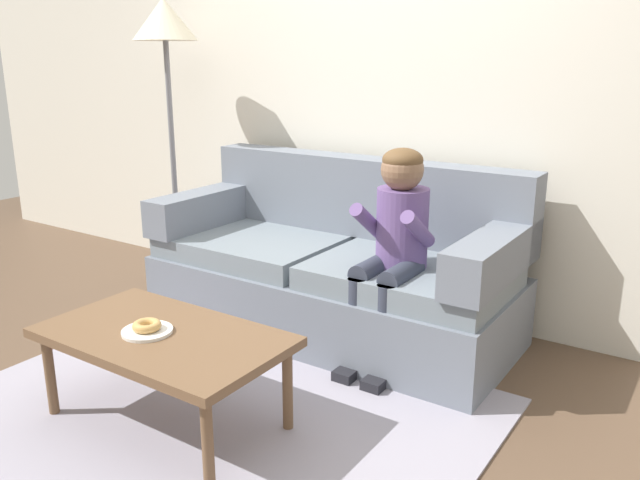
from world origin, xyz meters
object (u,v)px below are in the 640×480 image
(coffee_table, at_px, (163,342))
(person_child, at_px, (395,237))
(donut, at_px, (147,326))
(couch, at_px, (336,271))
(floor_lamp, at_px, (166,41))
(toy_controller, at_px, (153,350))

(coffee_table, height_order, person_child, person_child)
(person_child, relative_size, donut, 9.18)
(couch, xyz_separation_m, floor_lamp, (-1.36, 0.09, 1.27))
(couch, xyz_separation_m, toy_controller, (-0.61, -0.84, -0.32))
(couch, bearing_deg, donut, -94.50)
(couch, relative_size, coffee_table, 1.96)
(coffee_table, height_order, floor_lamp, floor_lamp)
(floor_lamp, bearing_deg, toy_controller, -51.28)
(coffee_table, relative_size, person_child, 0.95)
(donut, bearing_deg, coffee_table, 35.05)
(couch, relative_size, floor_lamp, 1.09)
(person_child, distance_m, toy_controller, 1.41)
(floor_lamp, bearing_deg, couch, -3.63)
(coffee_table, xyz_separation_m, person_child, (0.52, 1.05, 0.29))
(couch, distance_m, donut, 1.31)
(coffee_table, relative_size, donut, 8.74)
(couch, xyz_separation_m, person_child, (0.47, -0.21, 0.32))
(donut, height_order, toy_controller, donut)
(floor_lamp, bearing_deg, coffee_table, -45.88)
(couch, relative_size, donut, 17.10)
(coffee_table, distance_m, floor_lamp, 2.25)
(coffee_table, height_order, toy_controller, coffee_table)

